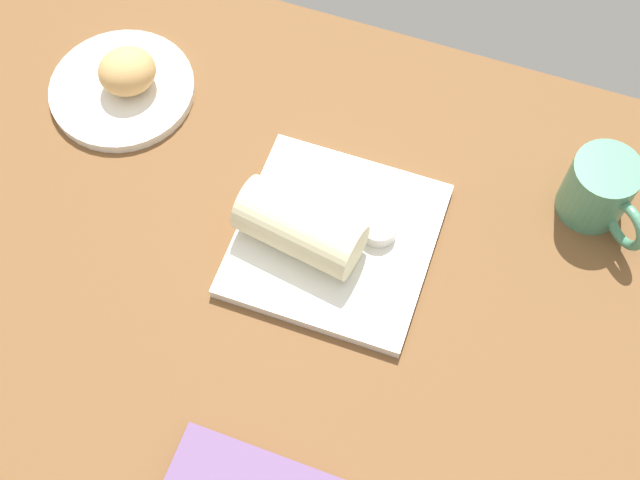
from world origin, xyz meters
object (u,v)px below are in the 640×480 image
round_plate (122,89)px  breakfast_wrap (300,227)px  scone_pastry (127,71)px  sauce_cup (379,228)px  coffee_mug (601,190)px  square_plate (335,240)px

round_plate → breakfast_wrap: 33.57cm
round_plate → breakfast_wrap: bearing=-24.2°
scone_pastry → round_plate: bearing=-153.1°
sauce_cup → scone_pastry: bearing=165.0°
sauce_cup → breakfast_wrap: bearing=-153.3°
round_plate → breakfast_wrap: (30.36, -13.63, 4.38)cm
sauce_cup → coffee_mug: coffee_mug is taller
round_plate → coffee_mug: bearing=3.1°
sauce_cup → coffee_mug: size_ratio=0.41×
breakfast_wrap → round_plate: bearing=-105.4°
square_plate → sauce_cup: bearing=26.7°
round_plate → coffee_mug: coffee_mug is taller
scone_pastry → coffee_mug: bearing=2.5°
scone_pastry → square_plate: scone_pastry is taller
coffee_mug → square_plate: bearing=-152.0°
scone_pastry → breakfast_wrap: 32.45cm
coffee_mug → scone_pastry: bearing=-177.5°
round_plate → scone_pastry: bearing=26.9°
scone_pastry → breakfast_wrap: breakfast_wrap is taller
sauce_cup → breakfast_wrap: size_ratio=0.30×
round_plate → sauce_cup: sauce_cup is taller
round_plate → coffee_mug: 62.64cm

